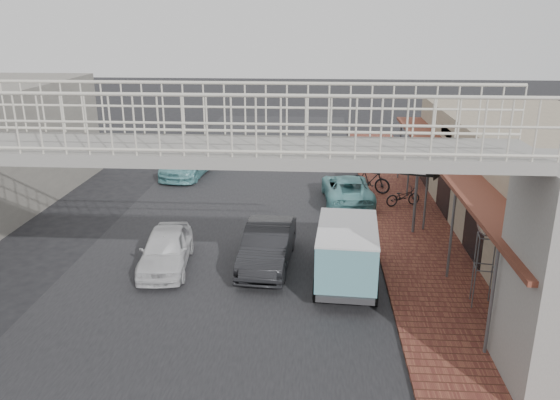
# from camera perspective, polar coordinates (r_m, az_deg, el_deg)

# --- Properties ---
(ground) EXTENTS (120.00, 120.00, 0.00)m
(ground) POSITION_cam_1_polar(r_m,az_deg,el_deg) (16.54, -6.46, -9.08)
(ground) COLOR black
(ground) RESTS_ON ground
(road_strip) EXTENTS (10.00, 60.00, 0.01)m
(road_strip) POSITION_cam_1_polar(r_m,az_deg,el_deg) (16.53, -6.46, -9.07)
(road_strip) COLOR black
(road_strip) RESTS_ON ground
(sidewalk) EXTENTS (3.00, 40.00, 0.10)m
(sidewalk) POSITION_cam_1_polar(r_m,az_deg,el_deg) (19.34, 14.59, -5.21)
(sidewalk) COLOR brown
(sidewalk) RESTS_ON ground
(shophouse_row) EXTENTS (7.20, 18.00, 4.00)m
(shophouse_row) POSITION_cam_1_polar(r_m,az_deg,el_deg) (20.90, 26.65, 0.89)
(shophouse_row) COLOR gray
(shophouse_row) RESTS_ON ground
(footbridge) EXTENTS (16.40, 2.40, 6.34)m
(footbridge) POSITION_cam_1_polar(r_m,az_deg,el_deg) (11.66, -10.43, -4.20)
(footbridge) COLOR gray
(footbridge) RESTS_ON ground
(white_hatchback) EXTENTS (1.85, 3.79, 1.25)m
(white_hatchback) POSITION_cam_1_polar(r_m,az_deg,el_deg) (17.84, -11.85, -5.04)
(white_hatchback) COLOR silver
(white_hatchback) RESTS_ON ground
(dark_sedan) EXTENTS (1.68, 4.22, 1.37)m
(dark_sedan) POSITION_cam_1_polar(r_m,az_deg,el_deg) (17.60, -1.28, -4.74)
(dark_sedan) COLOR black
(dark_sedan) RESTS_ON ground
(angkot_curb) EXTENTS (2.25, 4.41, 1.19)m
(angkot_curb) POSITION_cam_1_polar(r_m,az_deg,el_deg) (23.83, 7.02, 1.17)
(angkot_curb) COLOR #65ACAF
(angkot_curb) RESTS_ON ground
(angkot_far) EXTENTS (2.50, 4.86, 1.35)m
(angkot_far) POSITION_cam_1_polar(r_m,az_deg,el_deg) (28.29, -9.46, 3.98)
(angkot_far) COLOR #65A9AF
(angkot_far) RESTS_ON ground
(angkot_van) EXTENTS (2.00, 3.98, 1.90)m
(angkot_van) POSITION_cam_1_polar(r_m,az_deg,el_deg) (16.33, 7.02, -4.79)
(angkot_van) COLOR black
(angkot_van) RESTS_ON ground
(motorcycle_near) EXTENTS (1.61, 0.98, 0.80)m
(motorcycle_near) POSITION_cam_1_polar(r_m,az_deg,el_deg) (23.52, 12.73, 0.36)
(motorcycle_near) COLOR black
(motorcycle_near) RESTS_ON sidewalk
(motorcycle_far) EXTENTS (1.93, 1.29, 1.13)m
(motorcycle_far) POSITION_cam_1_polar(r_m,az_deg,el_deg) (25.03, 9.41, 2.06)
(motorcycle_far) COLOR black
(motorcycle_far) RESTS_ON sidewalk
(street_clock) EXTENTS (0.69, 0.60, 2.71)m
(street_clock) POSITION_cam_1_polar(r_m,az_deg,el_deg) (15.41, 21.05, -2.81)
(street_clock) COLOR #59595B
(street_clock) RESTS_ON sidewalk
(arrow_sign) EXTENTS (1.95, 1.29, 3.22)m
(arrow_sign) POSITION_cam_1_polar(r_m,az_deg,el_deg) (19.95, 16.50, 3.43)
(arrow_sign) COLOR #59595B
(arrow_sign) RESTS_ON sidewalk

